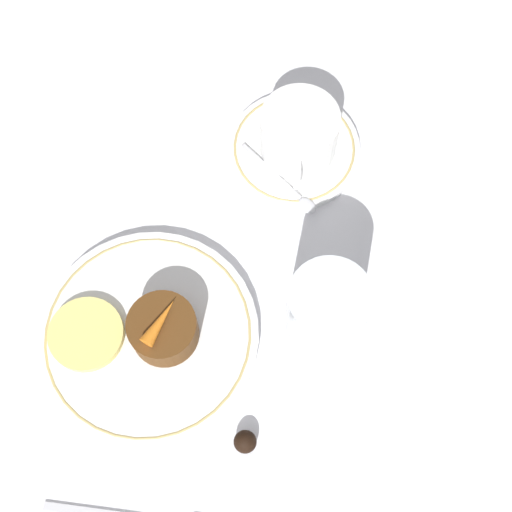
% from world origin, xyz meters
% --- Properties ---
extents(ground_plane, '(3.00, 3.00, 0.00)m').
position_xyz_m(ground_plane, '(0.00, 0.00, 0.00)').
color(ground_plane, white).
extents(dinner_plate, '(0.23, 0.23, 0.01)m').
position_xyz_m(dinner_plate, '(0.02, -0.04, 0.01)').
color(dinner_plate, white).
rests_on(dinner_plate, ground_plane).
extents(saucer, '(0.15, 0.15, 0.01)m').
position_xyz_m(saucer, '(-0.21, 0.10, 0.01)').
color(saucer, white).
rests_on(saucer, ground_plane).
extents(coffee_cup, '(0.11, 0.09, 0.06)m').
position_xyz_m(coffee_cup, '(-0.21, 0.10, 0.04)').
color(coffee_cup, white).
rests_on(coffee_cup, saucer).
extents(spoon, '(0.09, 0.09, 0.00)m').
position_xyz_m(spoon, '(-0.16, 0.09, 0.01)').
color(spoon, silver).
rests_on(spoon, saucer).
extents(wine_glass, '(0.08, 0.08, 0.12)m').
position_xyz_m(wine_glass, '(0.00, 0.13, 0.07)').
color(wine_glass, silver).
rests_on(wine_glass, ground_plane).
extents(dessert_cake, '(0.07, 0.07, 0.04)m').
position_xyz_m(dessert_cake, '(0.02, -0.02, 0.03)').
color(dessert_cake, '#563314').
rests_on(dessert_cake, dinner_plate).
extents(carrot_garnish, '(0.05, 0.03, 0.01)m').
position_xyz_m(carrot_garnish, '(0.02, -0.02, 0.06)').
color(carrot_garnish, orange).
rests_on(carrot_garnish, dessert_cake).
extents(pineapple_slice, '(0.08, 0.08, 0.01)m').
position_xyz_m(pineapple_slice, '(0.02, -0.10, 0.02)').
color(pineapple_slice, '#EFE075').
rests_on(pineapple_slice, dinner_plate).
extents(chocolate_truffle, '(0.02, 0.02, 0.02)m').
position_xyz_m(chocolate_truffle, '(0.12, 0.06, 0.01)').
color(chocolate_truffle, black).
rests_on(chocolate_truffle, ground_plane).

